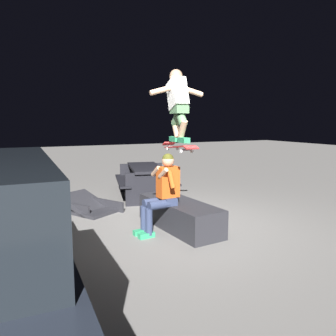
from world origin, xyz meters
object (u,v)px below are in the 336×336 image
Objects in this scene: kicker_ramp at (88,208)px; ledge_box_main at (179,215)px; skater_airborne at (178,102)px; skateboard at (179,147)px; picnic_table_back at (146,177)px; person_sitting_on_ledge at (162,190)px.

ledge_box_main is at bearing -145.51° from kicker_ramp.
skater_airborne reaches higher than ledge_box_main.
skateboard is 0.69m from skater_airborne.
skater_airborne is 3.09m from picnic_table_back.
ledge_box_main is 1.89m from skater_airborne.
picnic_table_back is (2.60, -0.47, -1.60)m from skater_airborne.
ledge_box_main is 1.23m from skateboard.
skateboard is 0.92× the size of skater_airborne.
skater_airborne reaches higher than picnic_table_back.
person_sitting_on_ledge is at bearing 48.48° from skateboard.
skateboard is at bearing -131.52° from person_sitting_on_ledge.
ledge_box_main is 1.29× the size of kicker_ramp.
ledge_box_main is 1.38× the size of person_sitting_on_ledge.
person_sitting_on_ledge is 2.11m from kicker_ramp.
skater_airborne is at bearing -120.77° from person_sitting_on_ledge.
person_sitting_on_ledge is (-0.10, 0.36, 0.48)m from ledge_box_main.
skateboard reaches higher than picnic_table_back.
person_sitting_on_ledge reaches higher than ledge_box_main.
skater_airborne is (0.06, -0.00, 0.69)m from skateboard.
kicker_ramp is (1.83, 0.83, -0.64)m from person_sitting_on_ledge.
ledge_box_main is 0.61m from person_sitting_on_ledge.
ledge_box_main is 2.41m from picnic_table_back.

